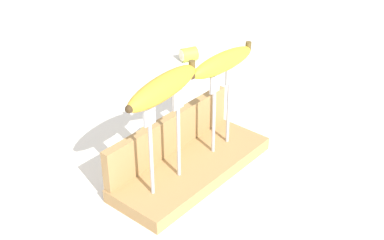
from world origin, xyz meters
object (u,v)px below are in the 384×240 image
at_px(fork_stand_left, 165,135).
at_px(banana_chunk_near, 189,54).
at_px(fork_stand_right, 222,103).
at_px(banana_raised_left, 163,87).
at_px(banana_raised_right, 223,62).
at_px(banana_chunk_far, 148,135).

relative_size(fork_stand_left, banana_chunk_near, 3.11).
bearing_deg(fork_stand_right, banana_raised_left, -180.00).
bearing_deg(banana_raised_right, banana_raised_left, -180.00).
bearing_deg(fork_stand_left, banana_chunk_far, 54.82).
xyz_separation_m(banana_chunk_near, banana_chunk_far, (-0.39, -0.22, 0.00)).
relative_size(fork_stand_left, banana_chunk_far, 3.00).
height_order(fork_stand_right, banana_raised_left, banana_raised_left).
distance_m(fork_stand_left, banana_raised_right, 0.19).
bearing_deg(banana_raised_left, fork_stand_right, 0.00).
bearing_deg(banana_raised_right, fork_stand_left, -180.00).
bearing_deg(banana_raised_left, banana_chunk_far, 54.81).
relative_size(fork_stand_right, banana_raised_left, 0.90).
relative_size(banana_raised_left, banana_raised_right, 1.12).
bearing_deg(fork_stand_left, banana_raised_left, -173.87).
distance_m(fork_stand_right, banana_chunk_near, 0.51).
bearing_deg(fork_stand_left, banana_raised_right, 0.00).
xyz_separation_m(banana_raised_right, banana_chunk_far, (-0.06, 0.15, -0.20)).
height_order(fork_stand_left, banana_raised_left, banana_raised_left).
distance_m(fork_stand_right, banana_raised_right, 0.09).
bearing_deg(fork_stand_left, banana_chunk_near, 36.56).
distance_m(fork_stand_left, banana_raised_left, 0.10).
xyz_separation_m(banana_raised_left, banana_chunk_near, (0.50, 0.37, -0.21)).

